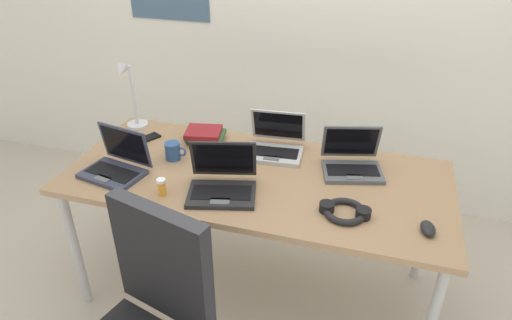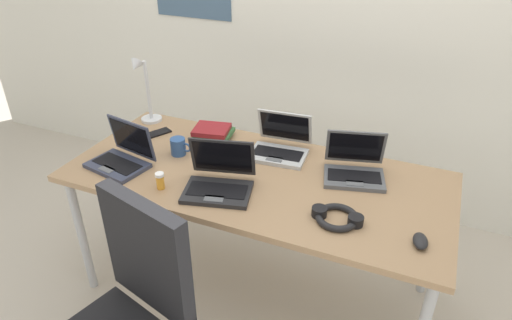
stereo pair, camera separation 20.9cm
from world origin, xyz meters
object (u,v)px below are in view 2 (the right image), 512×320
Objects in this scene: pill_bottle at (160,181)px; laptop_mid_desk at (122,157)px; headphones at (337,217)px; desk_lamp at (144,91)px; laptop_by_keyboard at (354,168)px; computer_mouse at (420,241)px; laptop_back_right at (219,181)px; coffee_mug at (178,147)px; book_stack at (213,132)px; cell_phone at (158,133)px; laptop_near_mouse at (280,146)px.

laptop_mid_desk is at bearing 160.29° from pill_bottle.
desk_lamp is at bearing 159.39° from headphones.
pill_bottle is at bearing -150.10° from laptop_by_keyboard.
desk_lamp is 1.34m from headphones.
computer_mouse is at bearing -1.70° from laptop_mid_desk.
laptop_back_right is 0.26m from pill_bottle.
headphones is at bearing -13.83° from coffee_mug.
book_stack is (-0.79, 0.08, -0.01)m from laptop_by_keyboard.
book_stack reaches higher than computer_mouse.
laptop_by_keyboard is (1.23, -0.11, -0.16)m from desk_lamp.
coffee_mug is at bearing 148.72° from laptop_back_right.
computer_mouse is 1.48m from cell_phone.
laptop_near_mouse is (0.67, 0.41, -0.00)m from laptop_mid_desk.
computer_mouse is 1.22× the size of pill_bottle.
computer_mouse is at bearing -17.35° from desk_lamp.
laptop_by_keyboard is 0.51m from computer_mouse.
laptop_by_keyboard is 4.14× the size of pill_bottle.
computer_mouse is 0.43× the size of book_stack.
book_stack is at bearing 147.36° from computer_mouse.
cell_phone is at bearing 154.34° from computer_mouse.
laptop_back_right is 0.39m from coffee_mug.
laptop_mid_desk is at bearing 179.00° from headphones.
laptop_mid_desk reaches higher than laptop_near_mouse.
laptop_back_right reaches higher than laptop_mid_desk.
laptop_by_keyboard is 0.88m from coffee_mug.
desk_lamp is 4.17× the size of computer_mouse.
pill_bottle is 0.36× the size of book_stack.
pill_bottle is at bearing -126.58° from laptop_near_mouse.
pill_bottle reaches higher than cell_phone.
laptop_near_mouse is 2.21× the size of cell_phone.
pill_bottle is at bearing -26.40° from cell_phone.
laptop_mid_desk is at bearing -135.35° from coffee_mug.
pill_bottle is (-0.25, -0.10, -0.00)m from laptop_back_right.
cell_phone is (0.13, -0.10, -0.19)m from desk_lamp.
laptop_mid_desk is at bearing -123.25° from book_stack.
book_stack is at bearing 121.29° from laptop_back_right.
cell_phone is 1.72× the size of pill_bottle.
pill_bottle reaches higher than book_stack.
cell_phone is 1.20× the size of coffee_mug.
laptop_back_right is at bearing -33.07° from desk_lamp.
laptop_near_mouse is 0.51m from coffee_mug.
laptop_back_right reaches higher than pill_bottle.
desk_lamp is 1.26× the size of laptop_mid_desk.
desk_lamp is 1.24m from laptop_by_keyboard.
laptop_mid_desk is at bearing -70.05° from desk_lamp.
laptop_mid_desk reaches higher than computer_mouse.
computer_mouse is at bearing -48.60° from laptop_by_keyboard.
laptop_by_keyboard is at bearing -5.66° from book_stack.
computer_mouse is at bearing -31.52° from laptop_near_mouse.
desk_lamp is 0.25m from cell_phone.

